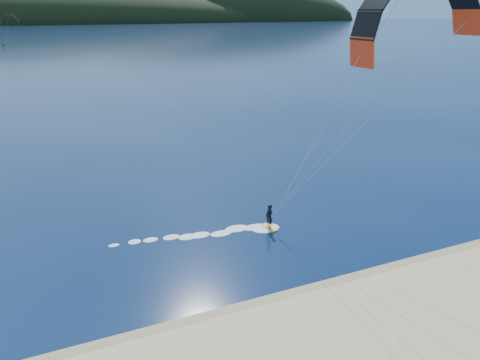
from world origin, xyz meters
name	(u,v)px	position (x,y,z in m)	size (l,w,h in m)	color
wet_sand	(229,323)	(0.00, 4.50, 0.05)	(220.00, 2.50, 0.10)	#8D7852
headland	(36,23)	(0.63, 745.28, 0.00)	(1200.00, 310.00, 140.00)	black
kitesurfer_near	(408,50)	(12.62, 8.42, 11.93)	(21.47, 7.56, 15.16)	gold
kitesurfer_far	(10,24)	(-14.62, 204.49, 9.56)	(8.45, 7.06, 11.64)	gold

